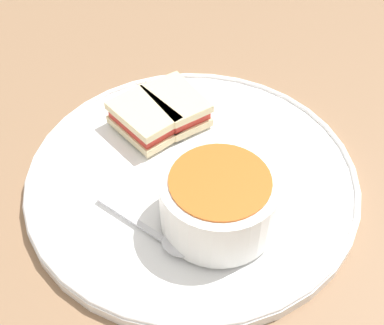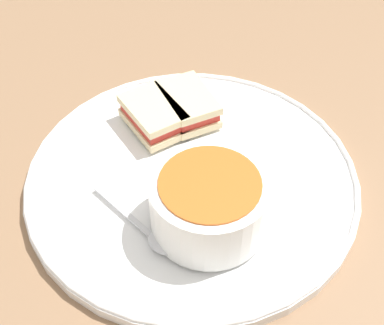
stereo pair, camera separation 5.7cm
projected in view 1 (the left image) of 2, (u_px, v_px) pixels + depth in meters
name	position (u px, v px, depth m)	size (l,w,h in m)	color
ground_plane	(192.00, 183.00, 0.59)	(2.40, 2.40, 0.00)	#8E6B4C
plate	(192.00, 178.00, 0.59)	(0.36, 0.36, 0.02)	white
soup_bowl	(219.00, 201.00, 0.52)	(0.12, 0.12, 0.06)	white
spoon	(166.00, 240.00, 0.52)	(0.07, 0.11, 0.01)	silver
sandwich_half_near	(176.00, 105.00, 0.64)	(0.10, 0.09, 0.03)	beige
sandwich_half_far	(144.00, 120.00, 0.62)	(0.09, 0.10, 0.03)	beige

